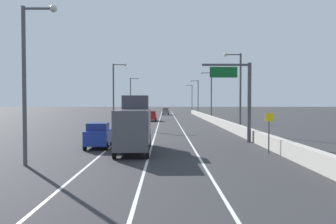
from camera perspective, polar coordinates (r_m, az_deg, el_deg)
ground_plane at (r=69.79m, az=0.20°, el=-1.34°), size 320.00×320.00×0.00m
lane_stripe_left at (r=60.98m, az=-4.88°, el=-1.80°), size 0.16×130.00×0.00m
lane_stripe_center at (r=60.82m, az=-1.59°, el=-1.81°), size 0.16×130.00×0.00m
lane_stripe_right at (r=60.85m, az=1.71°, el=-1.80°), size 0.16×130.00×0.00m
jersey_barrier_right at (r=46.60m, az=10.10°, el=-2.28°), size 0.60×120.00×1.10m
overhead_sign_gantry at (r=32.48m, az=12.37°, el=3.30°), size 4.68×0.36×7.50m
speed_advisory_sign at (r=25.90m, az=16.74°, el=-2.92°), size 0.60×0.11×3.00m
lamp_post_right_second at (r=40.96m, az=11.81°, el=4.15°), size 2.14×0.44×9.63m
lamp_post_right_third at (r=66.30m, az=7.13°, el=3.29°), size 2.14×0.44×9.63m
lamp_post_right_fourth at (r=91.82m, az=4.96°, el=2.89°), size 2.14×0.44×9.63m
lamp_post_right_fifth at (r=117.45m, az=3.97°, el=2.67°), size 2.14×0.44×9.63m
lamp_post_left_near at (r=21.95m, az=-22.58°, el=6.08°), size 2.14×0.44×9.63m
lamp_post_left_mid at (r=51.72m, az=-8.94°, el=3.68°), size 2.14×0.44×9.63m
lamp_post_left_far at (r=82.39m, az=-6.19°, el=3.01°), size 2.14×0.44×9.63m
car_red_0 at (r=65.90m, az=-2.83°, el=-0.68°), size 1.92×4.47×1.96m
car_yellow_1 at (r=61.60m, az=-5.97°, el=-0.81°), size 1.90×4.49×2.07m
car_blue_2 at (r=28.69m, az=-11.67°, el=-3.87°), size 2.06×4.25×2.09m
car_gray_3 at (r=94.79m, az=-0.39°, el=0.11°), size 1.94×4.21×2.00m
box_truck at (r=26.22m, az=-5.74°, el=-2.30°), size 2.66×8.18×4.35m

